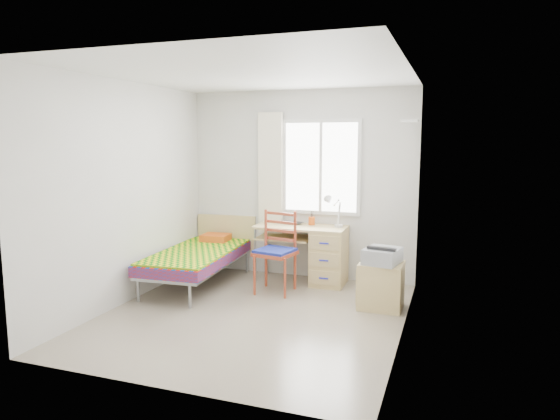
% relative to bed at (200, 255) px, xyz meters
% --- Properties ---
extents(floor, '(3.50, 3.50, 0.00)m').
position_rel_bed_xyz_m(floor, '(1.13, -0.89, -0.40)').
color(floor, '#BCAD93').
rests_on(floor, ground).
extents(ceiling, '(3.50, 3.50, 0.00)m').
position_rel_bed_xyz_m(ceiling, '(1.13, -0.89, 2.20)').
color(ceiling, white).
rests_on(ceiling, wall_back).
extents(wall_back, '(3.20, 0.00, 3.20)m').
position_rel_bed_xyz_m(wall_back, '(1.13, 0.86, 0.90)').
color(wall_back, silver).
rests_on(wall_back, ground).
extents(wall_left, '(0.00, 3.50, 3.50)m').
position_rel_bed_xyz_m(wall_left, '(-0.47, -0.89, 0.90)').
color(wall_left, silver).
rests_on(wall_left, ground).
extents(wall_right, '(0.00, 3.50, 3.50)m').
position_rel_bed_xyz_m(wall_right, '(2.73, -0.89, 0.90)').
color(wall_right, silver).
rests_on(wall_right, ground).
extents(window, '(1.10, 0.04, 1.30)m').
position_rel_bed_xyz_m(window, '(1.43, 0.84, 1.15)').
color(window, white).
rests_on(window, wall_back).
extents(curtain, '(0.35, 0.05, 1.70)m').
position_rel_bed_xyz_m(curtain, '(0.71, 0.79, 1.05)').
color(curtain, white).
rests_on(curtain, wall_back).
extents(floating_shelf, '(0.20, 0.32, 0.03)m').
position_rel_bed_xyz_m(floating_shelf, '(2.62, 0.51, 1.75)').
color(floating_shelf, white).
rests_on(floating_shelf, wall_right).
extents(bed, '(1.00, 1.94, 0.82)m').
position_rel_bed_xyz_m(bed, '(0.00, 0.00, 0.00)').
color(bed, gray).
rests_on(bed, floor).
extents(desk, '(1.24, 0.58, 0.77)m').
position_rel_bed_xyz_m(desk, '(1.55, 0.58, 0.02)').
color(desk, tan).
rests_on(desk, floor).
extents(chair, '(0.53, 0.53, 1.04)m').
position_rel_bed_xyz_m(chair, '(1.07, 0.05, 0.18)').
color(chair, '#9E361E').
rests_on(chair, floor).
extents(cabinet, '(0.50, 0.45, 0.53)m').
position_rel_bed_xyz_m(cabinet, '(2.42, -0.16, -0.13)').
color(cabinet, tan).
rests_on(cabinet, floor).
extents(printer, '(0.44, 0.48, 0.18)m').
position_rel_bed_xyz_m(printer, '(2.43, -0.18, 0.23)').
color(printer, gray).
rests_on(printer, cabinet).
extents(laptop, '(0.36, 0.26, 0.03)m').
position_rel_bed_xyz_m(laptop, '(1.04, 0.66, 0.38)').
color(laptop, black).
rests_on(laptop, desk).
extents(pen_cup, '(0.11, 0.11, 0.11)m').
position_rel_bed_xyz_m(pen_cup, '(1.34, 0.71, 0.42)').
color(pen_cup, '#CF4F17').
rests_on(pen_cup, desk).
extents(task_lamp, '(0.24, 0.33, 0.44)m').
position_rel_bed_xyz_m(task_lamp, '(1.67, 0.54, 0.65)').
color(task_lamp, white).
rests_on(task_lamp, desk).
extents(book, '(0.19, 0.24, 0.02)m').
position_rel_bed_xyz_m(book, '(1.06, 0.58, 0.19)').
color(book, gray).
rests_on(book, desk).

